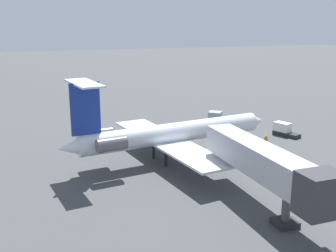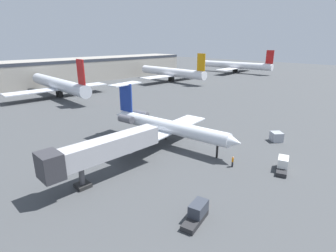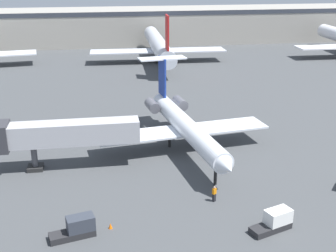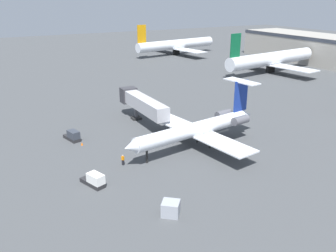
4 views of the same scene
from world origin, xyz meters
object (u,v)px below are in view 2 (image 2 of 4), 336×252
parked_airliner_east_end (236,65)px  baggage_tug_trailing (197,213)px  parked_airliner_east_mid (172,72)px  baggage_tug_lead (283,165)px  cargo_container_uld (276,137)px  jet_bridge (98,151)px  traffic_cone_near (208,203)px  ground_crew_marshaller (233,161)px  regional_jet (164,125)px  parked_airliner_centre (58,85)px

parked_airliner_east_end → baggage_tug_trailing: bearing=-150.5°
parked_airliner_east_mid → baggage_tug_lead: bearing=-125.5°
cargo_container_uld → parked_airliner_east_end: size_ratio=0.07×
jet_bridge → parked_airliner_east_end: (123.24, 53.55, -0.11)m
baggage_tug_trailing → parked_airliner_east_end: bearing=29.5°
jet_bridge → traffic_cone_near: jet_bridge is taller
ground_crew_marshaller → regional_jet: bearing=91.7°
parked_airliner_east_mid → ground_crew_marshaller: bearing=-129.9°
regional_jet → baggage_tug_trailing: (-13.17, -18.34, -2.64)m
jet_bridge → traffic_cone_near: 15.52m
baggage_tug_lead → parked_airliner_centre: size_ratio=0.11×
regional_jet → jet_bridge: 16.23m
traffic_cone_near → regional_jet: bearing=59.8°
regional_jet → cargo_container_uld: 21.35m
parked_airliner_east_end → parked_airliner_east_mid: bearing=177.0°
cargo_container_uld → parked_airliner_centre: 69.97m
jet_bridge → parked_airliner_east_mid: parked_airliner_east_mid is taller
traffic_cone_near → parked_airliner_centre: 73.78m
jet_bridge → parked_airliner_east_mid: bearing=37.9°
baggage_tug_lead → traffic_cone_near: bearing=170.2°
cargo_container_uld → parked_airliner_east_mid: size_ratio=0.07×
ground_crew_marshaller → baggage_tug_lead: bearing=-55.0°
jet_bridge → cargo_container_uld: bearing=-18.9°
parked_airliner_east_mid → baggage_tug_trailing: bearing=-134.4°
cargo_container_uld → traffic_cone_near: bearing=-173.0°
ground_crew_marshaller → cargo_container_uld: (15.15, -0.12, 0.02)m
traffic_cone_near → parked_airliner_east_mid: 96.83m
regional_jet → parked_airliner_centre: size_ratio=0.70×
ground_crew_marshaller → baggage_tug_lead: baggage_tug_lead is taller
ground_crew_marshaller → traffic_cone_near: (-10.64, -3.31, -0.58)m
regional_jet → cargo_container_uld: bearing=-42.8°
baggage_tug_trailing → traffic_cone_near: size_ratio=7.67×
baggage_tug_trailing → cargo_container_uld: bearing=7.8°
baggage_tug_lead → ground_crew_marshaller: bearing=125.0°
baggage_tug_lead → parked_airliner_east_end: (102.94, 70.01, 3.33)m
ground_crew_marshaller → parked_airliner_centre: bearing=86.6°
baggage_tug_trailing → jet_bridge: bearing=100.1°
jet_bridge → baggage_tug_lead: 26.37m
regional_jet → baggage_tug_lead: regional_jet is taller
parked_airliner_centre → regional_jet: bearing=-94.7°
baggage_tug_trailing → baggage_tug_lead: bearing=-5.7°
baggage_tug_trailing → parked_airliner_east_mid: size_ratio=0.11×
regional_jet → jet_bridge: regional_jet is taller
jet_bridge → traffic_cone_near: bearing=-68.2°
parked_airliner_east_mid → parked_airliner_east_end: bearing=-3.0°
parked_airliner_centre → parked_airliner_east_mid: 51.95m
jet_bridge → parked_airliner_centre: (20.28, 58.27, -0.07)m
parked_airliner_centre → cargo_container_uld: bearing=-80.9°
ground_crew_marshaller → jet_bridge: bearing=146.8°
traffic_cone_near → parked_airliner_east_mid: bearing=46.5°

